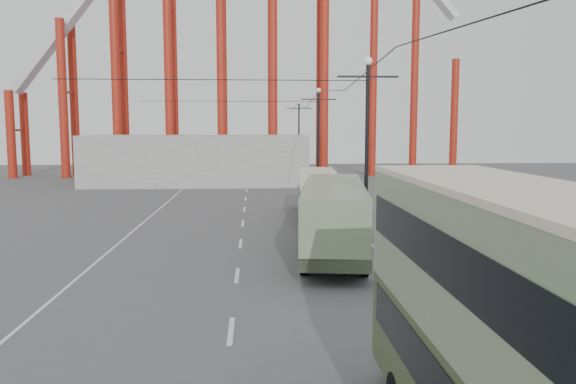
{
  "coord_description": "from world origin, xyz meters",
  "views": [
    {
      "loc": [
        -0.34,
        -11.16,
        5.58
      ],
      "look_at": [
        1.08,
        11.91,
        3.0
      ],
      "focal_mm": 35.0,
      "sensor_mm": 36.0,
      "label": 1
    }
  ],
  "objects": [
    {
      "name": "double_decker_bus",
      "position": [
        3.4,
        -3.46,
        2.69
      ],
      "size": [
        2.38,
        8.96,
        4.79
      ],
      "rotation": [
        0.0,
        0.0,
        -0.01
      ],
      "color": "#343C20",
      "rests_on": "ground"
    },
    {
      "name": "lamp_post_mid",
      "position": [
        5.6,
        18.0,
        4.68
      ],
      "size": [
        3.2,
        0.44,
        9.32
      ],
      "color": "black",
      "rests_on": "ground"
    },
    {
      "name": "lamp_post_distant",
      "position": [
        5.6,
        62.0,
        4.68
      ],
      "size": [
        3.2,
        0.44,
        9.32
      ],
      "color": "black",
      "rests_on": "ground"
    },
    {
      "name": "single_decker_green",
      "position": [
        3.24,
        13.44,
        1.79
      ],
      "size": [
        4.1,
        11.47,
        3.17
      ],
      "rotation": [
        0.0,
        0.0,
        -0.14
      ],
      "color": "gray",
      "rests_on": "ground"
    },
    {
      "name": "road_markings",
      "position": [
        -0.86,
        19.7,
        0.01
      ],
      "size": [
        12.52,
        120.0,
        0.01
      ],
      "color": "silver",
      "rests_on": "ground"
    },
    {
      "name": "single_decker_cream",
      "position": [
        3.77,
        24.46,
        1.63
      ],
      "size": [
        3.1,
        9.45,
        2.89
      ],
      "rotation": [
        0.0,
        0.0,
        -0.08
      ],
      "color": "beige",
      "rests_on": "ground"
    },
    {
      "name": "lamp_post_far",
      "position": [
        5.6,
        40.0,
        4.68
      ],
      "size": [
        3.2,
        0.44,
        9.32
      ],
      "color": "black",
      "rests_on": "ground"
    },
    {
      "name": "fairground_shed",
      "position": [
        -6.0,
        47.0,
        2.5
      ],
      "size": [
        22.0,
        10.0,
        5.0
      ],
      "primitive_type": "cube",
      "color": "gray",
      "rests_on": "ground"
    },
    {
      "name": "pedestrian",
      "position": [
        3.02,
        9.62,
        0.85
      ],
      "size": [
        0.72,
        0.72,
        1.69
      ],
      "primitive_type": "imported",
      "rotation": [
        0.0,
        0.0,
        3.92
      ],
      "color": "black",
      "rests_on": "ground"
    }
  ]
}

